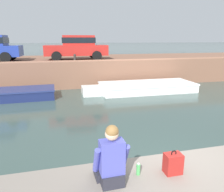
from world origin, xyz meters
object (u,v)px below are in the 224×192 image
Objects in this scene: person_seated_left at (111,161)px; mooring_bollard_mid at (75,57)px; bottle_drink at (138,169)px; backpack_on_ledge at (173,163)px; boat_moored_west_navy at (5,95)px; boat_moored_central_white at (143,87)px; car_left_inner_red at (77,47)px.

mooring_bollard_mid is at bearing 88.12° from person_seated_left.
backpack_on_ledge is (0.57, -0.08, 0.07)m from bottle_drink.
backpack_on_ledge is at bearing 0.37° from person_seated_left.
boat_moored_west_navy is 9.83m from backpack_on_ledge.
boat_moored_west_navy is at bearing -153.13° from mooring_bollard_mid.
bottle_drink is (-3.58, -8.71, 0.66)m from boat_moored_central_white.
bottle_drink is at bearing 10.41° from person_seated_left.
person_seated_left is 1.06m from backpack_on_ledge.
car_left_inner_red reaches higher than mooring_bollard_mid.
bottle_drink reaches higher than boat_moored_central_white.
car_left_inner_red is 11.81m from backpack_on_ledge.
mooring_bollard_mid is at bearing 90.69° from bottle_drink.
mooring_bollard_mid is 2.18× the size of bottle_drink.
mooring_bollard_mid is at bearing 26.87° from boat_moored_west_navy.
person_seated_left is (3.37, -8.76, 0.92)m from boat_moored_west_navy.
boat_moored_west_navy is 26.08× the size of bottle_drink.
boat_moored_central_white is 9.44m from bottle_drink.
boat_moored_west_navy reaches higher than boat_moored_central_white.
backpack_on_ledge reaches higher than bottle_drink.
boat_moored_central_white is at bearing -40.07° from car_left_inner_red.
boat_moored_west_navy is 13.04× the size of backpack_on_ledge.
backpack_on_ledge reaches higher than boat_moored_central_white.
person_seated_left is at bearing -91.88° from mooring_bollard_mid.
car_left_inner_red is at bearing 76.90° from mooring_bollard_mid.
boat_moored_west_navy is at bearing -179.72° from boat_moored_central_white.
bottle_drink is (-0.12, -11.62, -1.60)m from car_left_inner_red.
boat_moored_central_white is at bearing 67.64° from bottle_drink.
car_left_inner_red is 4.15× the size of person_seated_left.
backpack_on_ledge is at bearing -86.26° from mooring_bollard_mid.
boat_moored_west_navy is 7.43m from boat_moored_central_white.
mooring_bollard_mid is at bearing 153.53° from boat_moored_central_white.
boat_moored_central_white is at bearing 65.22° from person_seated_left.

